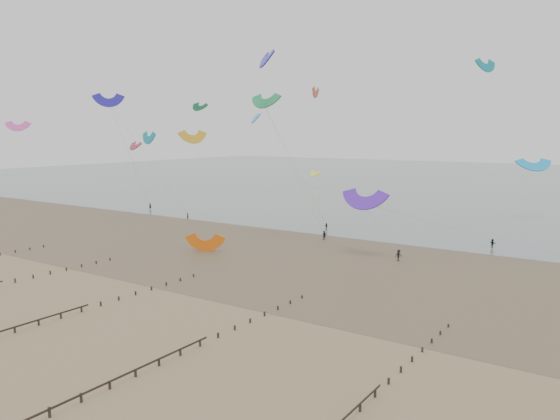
{
  "coord_description": "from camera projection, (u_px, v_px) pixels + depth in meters",
  "views": [
    {
      "loc": [
        56.03,
        -43.21,
        20.1
      ],
      "look_at": [
        7.94,
        28.0,
        8.0
      ],
      "focal_mm": 35.0,
      "sensor_mm": 36.0,
      "label": 1
    }
  ],
  "objects": [
    {
      "name": "sea_and_shore",
      "position": [
        245.0,
        244.0,
        99.8
      ],
      "size": [
        500.0,
        665.0,
        0.03
      ],
      "color": "#475654",
      "rests_on": "ground"
    },
    {
      "name": "kites_airborne",
      "position": [
        347.0,
        134.0,
        149.03
      ],
      "size": [
        229.94,
        104.72,
        34.19
      ],
      "color": "#1F8B4F",
      "rests_on": "ground"
    },
    {
      "name": "kitesurfer_lead",
      "position": [
        188.0,
        216.0,
        128.55
      ],
      "size": [
        0.61,
        0.46,
        1.52
      ],
      "primitive_type": "imported",
      "rotation": [
        0.0,
        0.0,
        2.95
      ],
      "color": "black",
      "rests_on": "ground"
    },
    {
      "name": "grounded_kite",
      "position": [
        205.0,
        251.0,
        93.79
      ],
      "size": [
        7.26,
        6.64,
        3.23
      ],
      "primitive_type": null,
      "rotation": [
        1.54,
        0.0,
        0.44
      ],
      "color": "orange",
      "rests_on": "ground"
    },
    {
      "name": "kitesurfers",
      "position": [
        421.0,
        245.0,
        94.8
      ],
      "size": [
        118.58,
        20.2,
        1.83
      ],
      "color": "black",
      "rests_on": "ground"
    },
    {
      "name": "ground",
      "position": [
        105.0,
        293.0,
        69.31
      ],
      "size": [
        500.0,
        500.0,
        0.0
      ],
      "primitive_type": "plane",
      "color": "brown",
      "rests_on": "ground"
    }
  ]
}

